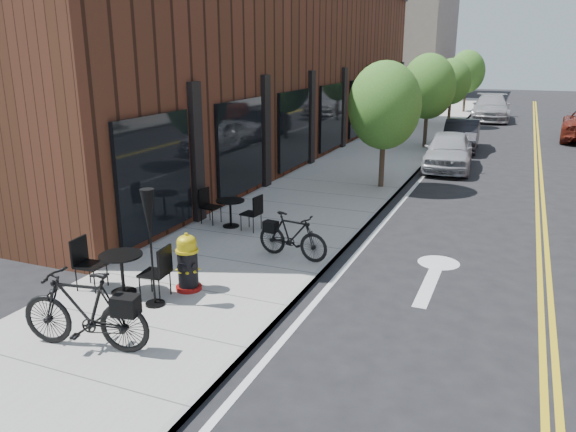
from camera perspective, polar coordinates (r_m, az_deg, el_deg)
The scene contains 17 objects.
ground at distance 9.52m, azimuth -0.05°, elevation -9.74°, with size 120.00×120.00×0.00m, color black.
sidewalk_near at distance 19.10m, azimuth 6.01°, elevation 3.88°, with size 4.00×70.00×0.12m, color #9E9B93.
building_near at distance 23.98m, azimuth -1.53°, elevation 14.82°, with size 5.00×28.00×7.00m, color #462616.
bg_building_left at distance 57.01m, azimuth 11.73°, elevation 16.99°, with size 8.00×14.00×10.00m, color #726656.
tree_near_a at distance 17.39m, azimuth 9.79°, elevation 10.99°, with size 2.20×2.20×3.81m.
tree_near_b at distance 25.22m, azimuth 14.07°, elevation 12.65°, with size 2.30×2.30×3.98m.
tree_near_c at distance 33.15m, azimuth 16.29°, elevation 12.98°, with size 2.10×2.10×3.67m.
tree_near_d at distance 41.08m, azimuth 17.72°, elevation 13.79°, with size 2.40×2.40×4.11m.
fire_hydrant at distance 10.03m, azimuth -10.17°, elevation -4.73°, with size 0.57×0.57×1.05m.
bicycle_left at distance 8.46m, azimuth -19.99°, elevation -8.99°, with size 0.55×1.96×1.18m, color black.
bicycle_right at distance 11.37m, azimuth 0.47°, elevation -2.03°, with size 0.45×1.58×0.95m, color black.
bistro_set_b at distance 10.17m, azimuth -16.53°, elevation -5.06°, with size 1.74×0.81×0.93m.
bistro_set_c at distance 13.48m, azimuth -5.87°, elevation 0.68°, with size 1.61×0.76×0.85m.
patio_umbrella at distance 9.25m, azimuth -13.91°, elevation -0.71°, with size 0.32×0.32×1.99m.
parked_car_a at distance 21.36m, azimuth 15.99°, elevation 6.41°, with size 1.64×4.07×1.39m, color #A5A7AE.
parked_car_b at distance 25.69m, azimuth 17.19°, elevation 7.84°, with size 1.39×3.99×1.31m, color black.
parked_car_c at distance 37.47m, azimuth 19.91°, elevation 10.30°, with size 2.17×5.35×1.55m, color #9E9EA2.
Camera 1 is at (3.29, -7.87, 4.21)m, focal length 35.00 mm.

